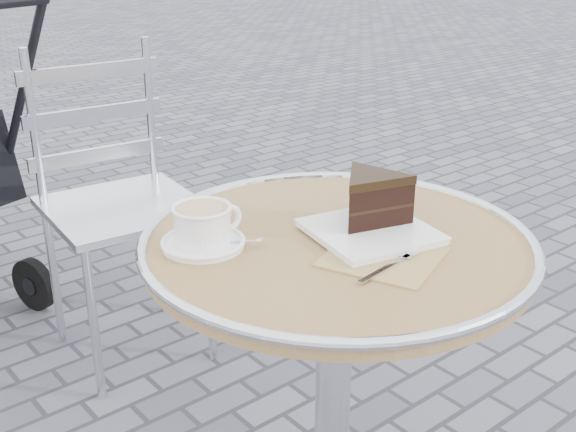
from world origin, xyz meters
TOP-DOWN VIEW (x-y plane):
  - cafe_table at (0.00, 0.00)m, footprint 0.72×0.72m
  - cappuccino_set at (-0.20, 0.13)m, footprint 0.15×0.15m
  - cake_plate_set at (0.07, -0.02)m, footprint 0.30×0.33m
  - bistro_chair at (0.06, 1.06)m, footprint 0.46×0.46m

SIDE VIEW (x-z plane):
  - cafe_table at x=0.00m, z-range 0.20..0.94m
  - bistro_chair at x=0.06m, z-range 0.11..1.05m
  - cappuccino_set at x=-0.20m, z-range 0.73..0.80m
  - cake_plate_set at x=0.07m, z-range 0.73..0.84m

